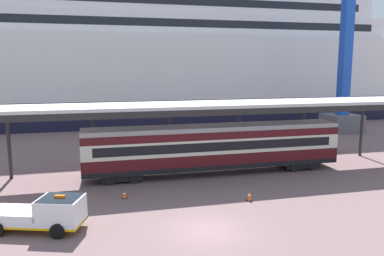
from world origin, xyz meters
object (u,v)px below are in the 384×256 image
(service_truck, at_px, (44,213))
(traffic_cone_mid, at_px, (125,194))
(traffic_cone_near, at_px, (249,196))
(dockside_crane, at_px, (351,5))
(train_carriage, at_px, (214,147))
(cruise_ship, at_px, (18,39))

(service_truck, bearing_deg, traffic_cone_mid, 41.91)
(traffic_cone_near, xyz_separation_m, dockside_crane, (23.51, 23.00, 16.60))
(train_carriage, distance_m, dockside_crane, 32.19)
(service_truck, xyz_separation_m, dockside_crane, (36.27, 24.63, 15.95))
(cruise_ship, relative_size, traffic_cone_mid, 217.99)
(train_carriage, xyz_separation_m, traffic_cone_near, (0.26, -6.97, -1.97))
(cruise_ship, bearing_deg, traffic_cone_mid, -73.39)
(cruise_ship, relative_size, service_truck, 23.22)
(dockside_crane, bearing_deg, service_truck, -145.82)
(service_truck, distance_m, traffic_cone_mid, 6.32)
(traffic_cone_near, bearing_deg, train_carriage, 92.10)
(service_truck, relative_size, traffic_cone_mid, 9.39)
(service_truck, bearing_deg, traffic_cone_near, 7.30)
(cruise_ship, height_order, traffic_cone_mid, cruise_ship)
(cruise_ship, relative_size, train_carriage, 6.03)
(cruise_ship, distance_m, dockside_crane, 51.44)
(traffic_cone_mid, bearing_deg, cruise_ship, 106.61)
(cruise_ship, bearing_deg, traffic_cone_near, -65.67)
(train_carriage, bearing_deg, dockside_crane, 34.00)
(service_truck, bearing_deg, cruise_ship, 100.09)
(traffic_cone_near, distance_m, traffic_cone_mid, 8.48)
(traffic_cone_mid, bearing_deg, traffic_cone_near, -17.57)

